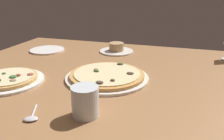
{
  "coord_description": "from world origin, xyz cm",
  "views": [
    {
      "loc": [
        26.08,
        -89.58,
        39.95
      ],
      "look_at": [
        -1.31,
        -2.57,
        7.0
      ],
      "focal_mm": 38.1,
      "sensor_mm": 36.0,
      "label": 1
    }
  ],
  "objects_px": {
    "pizza_main": "(107,76)",
    "water_glass": "(85,103)",
    "ramekin_on_saucer": "(116,49)",
    "side_plate": "(47,50)",
    "spoon": "(32,117)",
    "pizza_side": "(8,79)"
  },
  "relations": [
    {
      "from": "pizza_main",
      "to": "spoon",
      "type": "xyz_separation_m",
      "value": [
        -0.11,
        -0.35,
        -0.01
      ]
    },
    {
      "from": "spoon",
      "to": "pizza_main",
      "type": "bearing_deg",
      "value": 72.82
    },
    {
      "from": "pizza_main",
      "to": "water_glass",
      "type": "xyz_separation_m",
      "value": [
        0.03,
        -0.29,
        0.03
      ]
    },
    {
      "from": "pizza_main",
      "to": "spoon",
      "type": "relative_size",
      "value": 3.37
    },
    {
      "from": "pizza_side",
      "to": "spoon",
      "type": "relative_size",
      "value": 2.73
    },
    {
      "from": "pizza_main",
      "to": "water_glass",
      "type": "relative_size",
      "value": 3.7
    },
    {
      "from": "pizza_main",
      "to": "pizza_side",
      "type": "bearing_deg",
      "value": -157.19
    },
    {
      "from": "side_plate",
      "to": "spoon",
      "type": "distance_m",
      "value": 0.75
    },
    {
      "from": "pizza_side",
      "to": "spoon",
      "type": "distance_m",
      "value": 0.32
    },
    {
      "from": "pizza_side",
      "to": "ramekin_on_saucer",
      "type": "height_order",
      "value": "ramekin_on_saucer"
    },
    {
      "from": "pizza_side",
      "to": "ramekin_on_saucer",
      "type": "bearing_deg",
      "value": 63.25
    },
    {
      "from": "ramekin_on_saucer",
      "to": "water_glass",
      "type": "xyz_separation_m",
      "value": [
        0.11,
        -0.69,
        0.02
      ]
    },
    {
      "from": "pizza_main",
      "to": "ramekin_on_saucer",
      "type": "xyz_separation_m",
      "value": [
        -0.08,
        0.4,
        0.01
      ]
    },
    {
      "from": "water_glass",
      "to": "spoon",
      "type": "distance_m",
      "value": 0.16
    },
    {
      "from": "side_plate",
      "to": "spoon",
      "type": "bearing_deg",
      "value": -61.38
    },
    {
      "from": "pizza_main",
      "to": "water_glass",
      "type": "height_order",
      "value": "water_glass"
    },
    {
      "from": "pizza_side",
      "to": "spoon",
      "type": "height_order",
      "value": "pizza_side"
    },
    {
      "from": "water_glass",
      "to": "side_plate",
      "type": "distance_m",
      "value": 0.77
    },
    {
      "from": "pizza_main",
      "to": "spoon",
      "type": "distance_m",
      "value": 0.37
    },
    {
      "from": "pizza_side",
      "to": "water_glass",
      "type": "distance_m",
      "value": 0.41
    },
    {
      "from": "ramekin_on_saucer",
      "to": "side_plate",
      "type": "xyz_separation_m",
      "value": [
        -0.39,
        -0.1,
        -0.01
      ]
    },
    {
      "from": "pizza_main",
      "to": "side_plate",
      "type": "bearing_deg",
      "value": 146.89
    }
  ]
}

